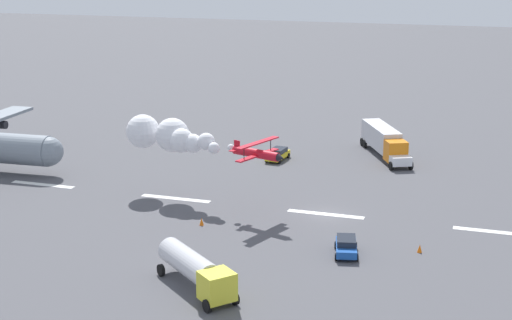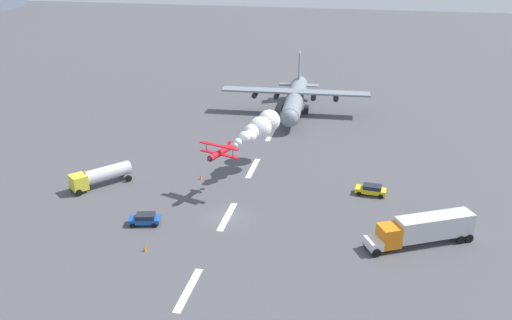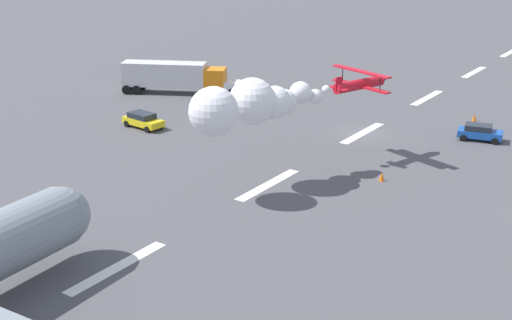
{
  "view_description": "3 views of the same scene",
  "coord_description": "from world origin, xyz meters",
  "px_view_note": "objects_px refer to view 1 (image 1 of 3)",
  "views": [
    {
      "loc": [
        -16.98,
        74.15,
        26.02
      ],
      "look_at": [
        6.66,
        2.61,
        5.85
      ],
      "focal_mm": 54.76,
      "sensor_mm": 36.0,
      "label": 1
    },
    {
      "loc": [
        -63.02,
        -17.08,
        35.79
      ],
      "look_at": [
        12.68,
        -1.36,
        3.25
      ],
      "focal_mm": 38.2,
      "sensor_mm": 36.0,
      "label": 2
    },
    {
      "loc": [
        60.33,
        28.85,
        20.66
      ],
      "look_at": [
        18.45,
        0.0,
        2.59
      ],
      "focal_mm": 49.47,
      "sensor_mm": 36.0,
      "label": 3
    }
  ],
  "objects_px": {
    "stunt_biplane_red": "(169,136)",
    "traffic_cone_far": "(202,222)",
    "fuel_tanker_truck": "(196,269)",
    "followme_car_yellow": "(278,154)",
    "airport_staff_sedan": "(346,246)",
    "semi_truck_orange": "(384,140)",
    "traffic_cone_near": "(420,248)"
  },
  "relations": [
    {
      "from": "followme_car_yellow",
      "to": "airport_staff_sedan",
      "type": "distance_m",
      "value": 32.84
    },
    {
      "from": "stunt_biplane_red",
      "to": "fuel_tanker_truck",
      "type": "height_order",
      "value": "stunt_biplane_red"
    },
    {
      "from": "stunt_biplane_red",
      "to": "traffic_cone_far",
      "type": "relative_size",
      "value": 26.42
    },
    {
      "from": "semi_truck_orange",
      "to": "fuel_tanker_truck",
      "type": "distance_m",
      "value": 47.24
    },
    {
      "from": "semi_truck_orange",
      "to": "fuel_tanker_truck",
      "type": "height_order",
      "value": "semi_truck_orange"
    },
    {
      "from": "stunt_biplane_red",
      "to": "fuel_tanker_truck",
      "type": "relative_size",
      "value": 2.28
    },
    {
      "from": "semi_truck_orange",
      "to": "airport_staff_sedan",
      "type": "xyz_separation_m",
      "value": [
        -2.46,
        35.56,
        -1.31
      ]
    },
    {
      "from": "airport_staff_sedan",
      "to": "traffic_cone_far",
      "type": "bearing_deg",
      "value": -11.44
    },
    {
      "from": "followme_car_yellow",
      "to": "traffic_cone_near",
      "type": "distance_m",
      "value": 34.1
    },
    {
      "from": "fuel_tanker_truck",
      "to": "airport_staff_sedan",
      "type": "height_order",
      "value": "fuel_tanker_truck"
    },
    {
      "from": "airport_staff_sedan",
      "to": "traffic_cone_near",
      "type": "height_order",
      "value": "airport_staff_sedan"
    },
    {
      "from": "stunt_biplane_red",
      "to": "airport_staff_sedan",
      "type": "height_order",
      "value": "stunt_biplane_red"
    },
    {
      "from": "followme_car_yellow",
      "to": "traffic_cone_near",
      "type": "xyz_separation_m",
      "value": [
        -21.26,
        26.65,
        -0.44
      ]
    },
    {
      "from": "followme_car_yellow",
      "to": "traffic_cone_far",
      "type": "xyz_separation_m",
      "value": [
        -0.03,
        26.11,
        -0.44
      ]
    },
    {
      "from": "semi_truck_orange",
      "to": "traffic_cone_near",
      "type": "distance_m",
      "value": 34.2
    },
    {
      "from": "fuel_tanker_truck",
      "to": "traffic_cone_far",
      "type": "height_order",
      "value": "fuel_tanker_truck"
    },
    {
      "from": "followme_car_yellow",
      "to": "airport_staff_sedan",
      "type": "bearing_deg",
      "value": 117.38
    },
    {
      "from": "followme_car_yellow",
      "to": "airport_staff_sedan",
      "type": "relative_size",
      "value": 1.05
    },
    {
      "from": "airport_staff_sedan",
      "to": "followme_car_yellow",
      "type": "bearing_deg",
      "value": -62.62
    },
    {
      "from": "stunt_biplane_red",
      "to": "fuel_tanker_truck",
      "type": "xyz_separation_m",
      "value": [
        -12.2,
        22.12,
        -5.0
      ]
    },
    {
      "from": "followme_car_yellow",
      "to": "traffic_cone_far",
      "type": "bearing_deg",
      "value": 90.07
    },
    {
      "from": "semi_truck_orange",
      "to": "followme_car_yellow",
      "type": "bearing_deg",
      "value": 26.82
    },
    {
      "from": "airport_staff_sedan",
      "to": "traffic_cone_near",
      "type": "xyz_separation_m",
      "value": [
        -6.16,
        -2.51,
        -0.44
      ]
    },
    {
      "from": "traffic_cone_far",
      "to": "fuel_tanker_truck",
      "type": "bearing_deg",
      "value": 110.59
    },
    {
      "from": "fuel_tanker_truck",
      "to": "traffic_cone_near",
      "type": "distance_m",
      "value": 20.99
    },
    {
      "from": "semi_truck_orange",
      "to": "followme_car_yellow",
      "type": "relative_size",
      "value": 2.97
    },
    {
      "from": "semi_truck_orange",
      "to": "traffic_cone_far",
      "type": "bearing_deg",
      "value": 68.8
    },
    {
      "from": "stunt_biplane_red",
      "to": "followme_car_yellow",
      "type": "bearing_deg",
      "value": -110.65
    },
    {
      "from": "stunt_biplane_red",
      "to": "followme_car_yellow",
      "type": "height_order",
      "value": "stunt_biplane_red"
    },
    {
      "from": "fuel_tanker_truck",
      "to": "traffic_cone_far",
      "type": "distance_m",
      "value": 15.19
    },
    {
      "from": "airport_staff_sedan",
      "to": "traffic_cone_far",
      "type": "height_order",
      "value": "airport_staff_sedan"
    },
    {
      "from": "fuel_tanker_truck",
      "to": "traffic_cone_far",
      "type": "bearing_deg",
      "value": -69.41
    }
  ]
}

